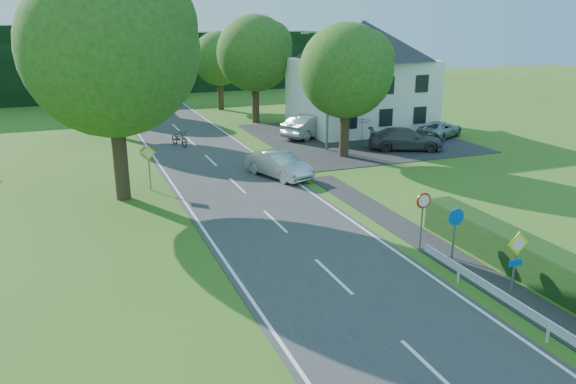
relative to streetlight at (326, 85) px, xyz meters
name	(u,v)px	position (x,y,z in m)	size (l,w,h in m)	color
road	(261,208)	(-8.06, -10.00, -4.44)	(7.00, 80.00, 0.04)	#353437
parking_pad	(355,138)	(3.94, 3.00, -4.44)	(14.00, 16.00, 0.04)	#232426
line_edge_left	(194,216)	(-11.31, -10.00, -4.42)	(0.12, 80.00, 0.01)	white
line_edge_right	(322,200)	(-4.81, -10.00, -4.42)	(0.12, 80.00, 0.01)	white
line_centre	(261,208)	(-8.06, -10.00, -4.42)	(0.12, 80.00, 0.01)	white
tree_main	(113,83)	(-14.06, -6.00, 1.36)	(9.40, 9.40, 11.64)	#244A16
tree_left_far	(110,80)	(-13.06, 10.00, -0.17)	(7.00, 7.00, 8.58)	#244A16
tree_right_far	(255,69)	(-1.06, 12.00, 0.08)	(7.40, 7.40, 9.09)	#244A16
tree_left_back	(106,70)	(-12.56, 22.00, -0.43)	(6.60, 6.60, 8.07)	#244A16
tree_right_back	(220,71)	(-2.06, 20.00, -0.68)	(6.20, 6.20, 7.56)	#244A16
tree_right_mid	(346,91)	(0.44, -2.00, -0.17)	(7.00, 7.00, 8.58)	#244A16
treeline_right	(202,61)	(-0.06, 36.00, -0.96)	(30.00, 5.00, 7.00)	black
house_white	(362,75)	(5.94, 6.00, -0.06)	(10.60, 8.40, 8.60)	white
streetlight	(326,85)	(0.00, 0.00, 0.00)	(2.03, 0.18, 8.00)	slate
sign_priority_right	(516,255)	(-3.76, -22.02, -2.67)	(0.78, 0.09, 2.59)	slate
sign_roundabout	(455,227)	(-3.76, -19.02, -2.79)	(0.64, 0.08, 2.37)	slate
sign_speed_limit	(423,207)	(-3.76, -17.03, -2.70)	(0.64, 0.11, 2.37)	slate
sign_priority_left	(149,159)	(-12.56, -5.02, -2.75)	(0.78, 0.09, 2.44)	slate
moving_car	(278,164)	(-5.36, -5.21, -3.68)	(1.57, 4.51, 1.49)	silver
motorcycle	(180,138)	(-9.08, 4.95, -3.87)	(0.73, 2.09, 1.10)	black
parked_car_silver_a	(311,126)	(0.87, 4.47, -3.57)	(1.81, 5.18, 1.71)	#A6A6AB
parked_car_grey	(406,139)	(5.26, -1.87, -3.69)	(2.07, 5.09, 1.48)	#47464B
parked_car_silver_b	(440,129)	(9.94, 0.67, -3.80)	(2.06, 4.47, 1.24)	#999A9F
parasol	(363,130)	(3.74, 1.50, -3.55)	(1.91, 1.94, 1.75)	#B4350E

